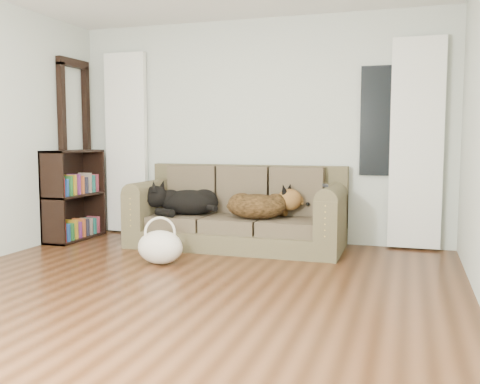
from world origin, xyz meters
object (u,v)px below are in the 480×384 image
(sofa, at_px, (236,207))
(dog_black_lab, at_px, (186,203))
(dog_shepherd, at_px, (260,205))
(bookshelf, at_px, (74,198))
(tote_bag, at_px, (160,248))

(sofa, relative_size, dog_black_lab, 3.44)
(dog_shepherd, height_order, bookshelf, bookshelf)
(sofa, distance_m, tote_bag, 1.13)
(sofa, bearing_deg, dog_black_lab, -175.25)
(sofa, relative_size, dog_shepherd, 3.50)
(sofa, bearing_deg, bookshelf, -175.97)
(dog_black_lab, relative_size, bookshelf, 0.64)
(tote_bag, bearing_deg, bookshelf, 151.07)
(dog_black_lab, bearing_deg, sofa, 3.34)
(dog_black_lab, height_order, dog_shepherd, dog_shepherd)
(tote_bag, height_order, bookshelf, bookshelf)
(dog_black_lab, xyz_separation_m, dog_shepherd, (0.89, -0.04, 0.01))
(dog_shepherd, distance_m, tote_bag, 1.22)
(sofa, relative_size, tote_bag, 5.25)
(tote_bag, distance_m, bookshelf, 1.81)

